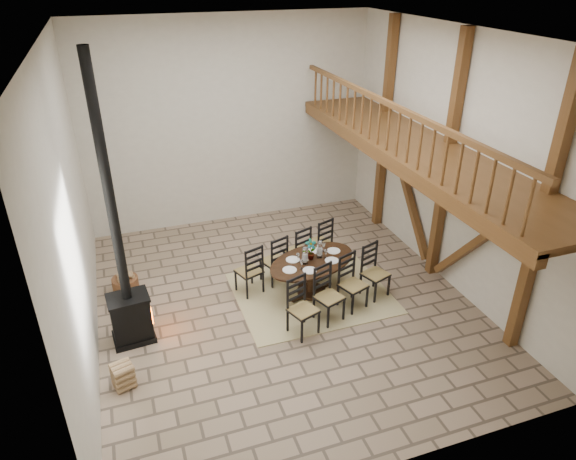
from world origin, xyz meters
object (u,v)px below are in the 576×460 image
object	(u,v)px
dining_table	(312,277)
log_basket	(126,284)
wood_stove	(126,287)
log_stack	(123,375)

from	to	relation	value
dining_table	log_basket	distance (m)	3.77
wood_stove	log_stack	world-z (taller)	wood_stove
log_basket	log_stack	size ratio (longest dim) A/B	1.20
wood_stove	log_basket	world-z (taller)	wood_stove
dining_table	log_stack	bearing A→B (deg)	-179.17
dining_table	wood_stove	xyz separation A→B (m)	(-3.50, -0.29, 0.72)
dining_table	log_basket	bearing A→B (deg)	140.38
dining_table	wood_stove	world-z (taller)	wood_stove
dining_table	log_stack	size ratio (longest dim) A/B	6.71
dining_table	log_basket	world-z (taller)	dining_table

